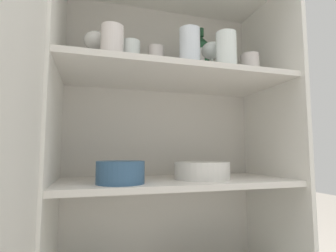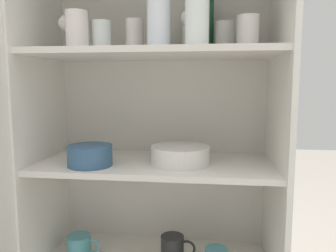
% 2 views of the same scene
% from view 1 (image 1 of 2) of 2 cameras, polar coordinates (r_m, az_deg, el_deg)
% --- Properties ---
extents(cupboard_back_panel, '(0.86, 0.02, 1.43)m').
position_cam_1_polar(cupboard_back_panel, '(1.16, -1.35, -9.04)').
color(cupboard_back_panel, silver).
rests_on(cupboard_back_panel, ground_plane).
extents(cupboard_side_left, '(0.02, 0.41, 1.43)m').
position_cam_1_polar(cupboard_side_left, '(0.94, -24.11, -9.33)').
color(cupboard_side_left, white).
rests_on(cupboard_side_left, ground_plane).
extents(cupboard_side_right, '(0.02, 0.41, 1.43)m').
position_cam_1_polar(cupboard_side_right, '(1.18, 21.84, -8.59)').
color(cupboard_side_right, white).
rests_on(cupboard_side_right, ground_plane).
extents(shelf_board_middle, '(0.83, 0.37, 0.02)m').
position_cam_1_polar(shelf_board_middle, '(0.98, 1.64, -12.07)').
color(shelf_board_middle, silver).
extents(shelf_board_upper, '(0.83, 0.37, 0.02)m').
position_cam_1_polar(shelf_board_upper, '(1.01, 1.58, 10.33)').
color(shelf_board_upper, silver).
extents(tumbler_glass_0, '(0.08, 0.08, 0.12)m').
position_cam_1_polar(tumbler_glass_0, '(0.92, -12.08, 16.94)').
color(tumbler_glass_0, silver).
rests_on(tumbler_glass_0, shelf_board_upper).
extents(tumbler_glass_1, '(0.07, 0.07, 0.11)m').
position_cam_1_polar(tumbler_glass_1, '(1.20, 11.52, 11.06)').
color(tumbler_glass_1, white).
rests_on(tumbler_glass_1, shelf_board_upper).
extents(tumbler_glass_2, '(0.06, 0.06, 0.14)m').
position_cam_1_polar(tumbler_glass_2, '(1.14, 6.38, 12.76)').
color(tumbler_glass_2, white).
rests_on(tumbler_glass_2, shelf_board_upper).
extents(tumbler_glass_3, '(0.07, 0.07, 0.15)m').
position_cam_1_polar(tumbler_glass_3, '(0.97, 4.74, 16.31)').
color(tumbler_glass_3, white).
rests_on(tumbler_glass_3, shelf_board_upper).
extents(tumbler_glass_4, '(0.06, 0.06, 0.11)m').
position_cam_1_polar(tumbler_glass_4, '(1.02, -2.62, 13.97)').
color(tumbler_glass_4, silver).
rests_on(tumbler_glass_4, shelf_board_upper).
extents(tumbler_glass_5, '(0.07, 0.07, 0.13)m').
position_cam_1_polar(tumbler_glass_5, '(0.98, 12.57, 15.65)').
color(tumbler_glass_5, white).
rests_on(tumbler_glass_5, shelf_board_upper).
extents(tumbler_glass_6, '(0.07, 0.07, 0.10)m').
position_cam_1_polar(tumbler_glass_6, '(1.13, 17.43, 12.11)').
color(tumbler_glass_6, silver).
rests_on(tumbler_glass_6, shelf_board_upper).
extents(tumbler_glass_7, '(0.07, 0.07, 0.10)m').
position_cam_1_polar(tumbler_glass_7, '(0.96, -8.14, 15.02)').
color(tumbler_glass_7, white).
rests_on(tumbler_glass_7, shelf_board_upper).
extents(wine_glass_0, '(0.08, 0.08, 0.13)m').
position_cam_1_polar(wine_glass_0, '(0.99, -15.51, 17.05)').
color(wine_glass_0, white).
rests_on(wine_glass_0, shelf_board_upper).
extents(wine_glass_1, '(0.08, 0.08, 0.13)m').
position_cam_1_polar(wine_glass_1, '(1.05, 9.55, 15.60)').
color(wine_glass_1, white).
rests_on(wine_glass_1, shelf_board_upper).
extents(wine_bottle, '(0.07, 0.07, 0.27)m').
position_cam_1_polar(wine_bottle, '(1.22, 7.33, 13.85)').
color(wine_bottle, '#194728').
rests_on(wine_bottle, shelf_board_upper).
extents(plate_stack_white, '(0.20, 0.20, 0.06)m').
position_cam_1_polar(plate_stack_white, '(0.98, 7.39, -9.58)').
color(plate_stack_white, silver).
rests_on(plate_stack_white, shelf_board_middle).
extents(mixing_bowl_large, '(0.15, 0.15, 0.07)m').
position_cam_1_polar(mixing_bowl_large, '(0.84, -10.31, -9.70)').
color(mixing_bowl_large, '#33567A').
rests_on(mixing_bowl_large, shelf_board_middle).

